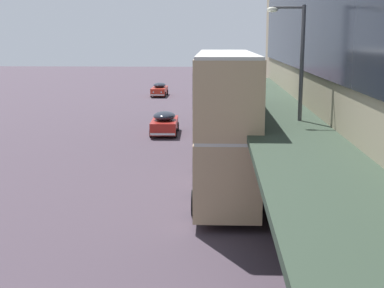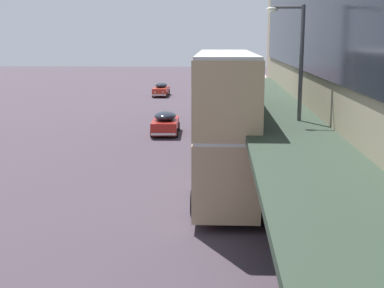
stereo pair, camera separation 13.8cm
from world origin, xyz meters
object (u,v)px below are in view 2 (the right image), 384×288
Objects in this scene: transit_bus_kerbside_front at (225,118)px; vw_van at (220,122)px; sedan_lead_near at (165,123)px; sedan_far_back at (161,89)px; street_lamp at (296,92)px; fire_hydrant at (323,275)px.

vw_van is (-0.24, 12.99, -2.23)m from transit_bus_kerbside_front.
transit_bus_kerbside_front is at bearing -73.96° from sedan_lead_near.
street_lamp reaches higher than sedan_far_back.
sedan_lead_near is 25.65m from sedan_far_back.
transit_bus_kerbside_front is 10.37m from fire_hydrant.
fire_hydrant is (-0.17, -7.60, -4.19)m from street_lamp.
vw_van is 6.58× the size of fire_hydrant.
fire_hydrant is (6.75, -23.99, -0.32)m from sedan_lead_near.
transit_bus_kerbside_front is 1.40× the size of street_lamp.
sedan_far_back is at bearing 100.34° from transit_bus_kerbside_front.
street_lamp is 8.67m from fire_hydrant.
transit_bus_kerbside_front is 2.44× the size of sedan_lead_near.
vw_van is at bearing -75.31° from sedan_far_back.
fire_hydrant is (9.89, -49.45, -0.28)m from sedan_far_back.
transit_bus_kerbside_front is 15.15m from sedan_lead_near.
street_lamp is 11.28× the size of fire_hydrant.
sedan_far_back reaches higher than fire_hydrant.
sedan_lead_near is 0.95× the size of sedan_far_back.
street_lamp is at bearing -78.63° from vw_van.
sedan_lead_near is 18.21m from street_lamp.
fire_hydrant is at bearing -91.26° from street_lamp.
transit_bus_kerbside_front reaches higher than vw_van.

